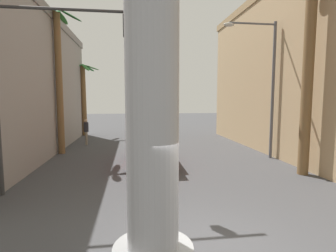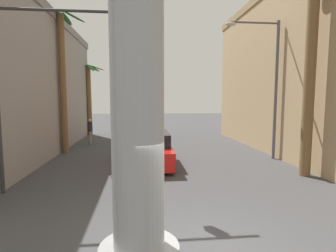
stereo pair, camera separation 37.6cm
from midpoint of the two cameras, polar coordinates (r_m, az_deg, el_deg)
ground_plane at (r=15.38m, az=-2.58°, el=-6.09°), size 86.85×86.85×0.00m
street_lamp at (r=14.86m, az=19.72°, el=10.19°), size 2.88×0.28×7.19m
traffic_light_mast at (r=9.73m, az=-26.58°, el=11.97°), size 5.01×0.32×6.17m
car_lead at (r=13.11m, az=-4.78°, el=-4.91°), size 2.02×4.99×1.56m
palm_tree_far_left at (r=24.30m, az=-18.39°, el=6.99°), size 3.01×2.75×6.26m
palm_tree_mid_left at (r=16.62m, az=-23.38°, el=11.42°), size 2.80×2.94×8.30m
palm_tree_near_right at (r=12.39m, az=27.55°, el=14.42°), size 2.47×2.45×8.93m
pedestrian_far_left at (r=19.18m, az=-17.94°, el=-0.79°), size 0.38×0.38×1.80m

